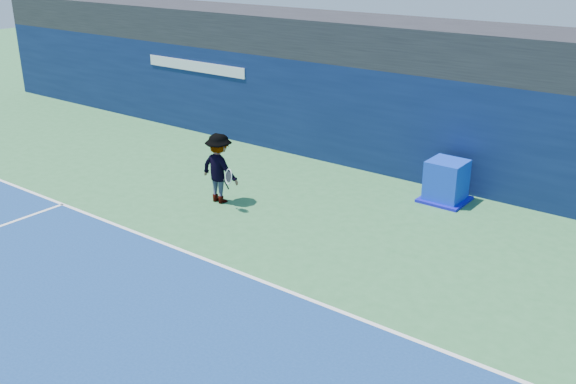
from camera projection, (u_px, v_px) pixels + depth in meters
name	position (u px, v px, depth m)	size (l,w,h in m)	color
ground	(84.00, 319.00, 11.52)	(80.00, 80.00, 0.00)	#33723E
baseline	(202.00, 258.00, 13.74)	(24.00, 0.10, 0.01)	white
stadium_band	(400.00, 42.00, 18.75)	(36.00, 3.00, 1.20)	black
back_wall_assembly	(380.00, 119.00, 18.77)	(36.00, 1.03, 3.00)	#0B183E
equipment_cart	(446.00, 183.00, 16.64)	(1.15, 1.15, 1.10)	#0E31C4
tennis_player	(219.00, 168.00, 16.45)	(1.37, 0.76, 1.83)	silver
tennis_ball	(217.00, 169.00, 16.46)	(0.08, 0.08, 0.08)	#DBEE1A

